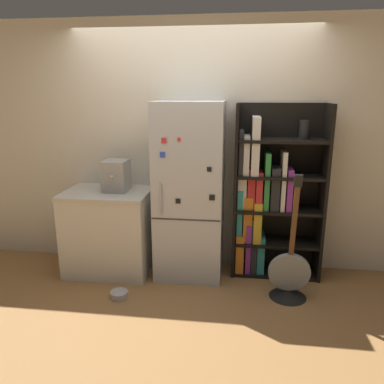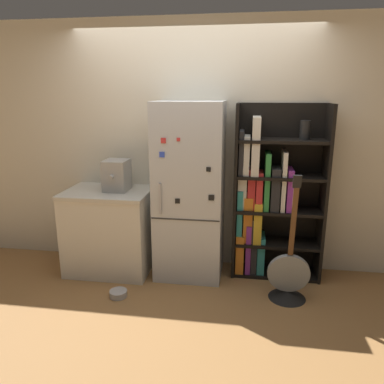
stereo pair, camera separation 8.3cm
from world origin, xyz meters
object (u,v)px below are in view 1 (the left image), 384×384
espresso_machine (116,176)px  guitar (289,280)px  pet_bowl (119,294)px  refrigerator (190,192)px  bookshelf (266,199)px

espresso_machine → guitar: guitar is taller
pet_bowl → refrigerator: bearing=45.5°
bookshelf → pet_bowl: bookshelf is taller
refrigerator → pet_bowl: size_ratio=10.62×
bookshelf → espresso_machine: (-1.54, -0.14, 0.24)m
refrigerator → guitar: refrigerator is taller
guitar → espresso_machine: bearing=167.8°
refrigerator → guitar: 1.28m
espresso_machine → refrigerator: bearing=0.5°
bookshelf → guitar: bookshelf is taller
espresso_machine → guitar: 1.98m
espresso_machine → pet_bowl: bearing=-73.7°
espresso_machine → guitar: size_ratio=0.27×
bookshelf → pet_bowl: 1.73m
refrigerator → bookshelf: size_ratio=1.01×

